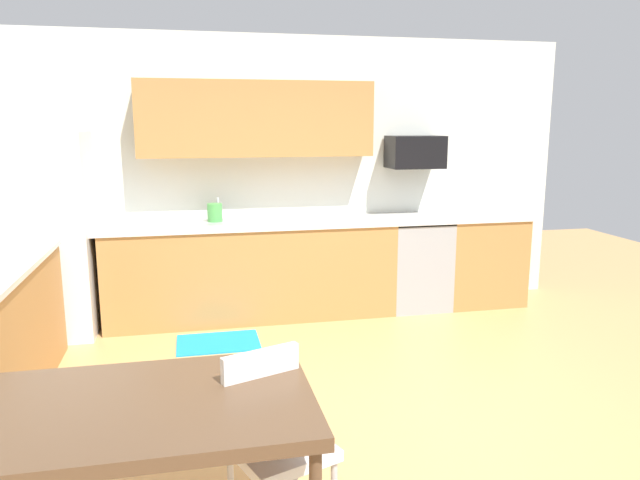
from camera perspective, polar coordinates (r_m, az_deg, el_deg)
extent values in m
plane|color=tan|center=(3.91, 3.28, -17.39)|extent=(12.00, 12.00, 0.00)
cube|color=silver|center=(6.06, -3.35, 6.20)|extent=(5.80, 0.10, 2.70)
cube|color=#AD7A42|center=(5.81, -6.46, -3.06)|extent=(2.73, 0.60, 0.90)
cube|color=#AD7A42|center=(6.49, 14.91, -1.88)|extent=(0.82, 0.60, 0.90)
cube|color=silver|center=(5.77, -2.76, 1.66)|extent=(4.80, 0.64, 0.04)
cube|color=#AD7A42|center=(5.78, -6.07, 11.39)|extent=(2.20, 0.34, 0.70)
cube|color=white|center=(5.75, -24.57, 0.40)|extent=(0.76, 0.70, 1.80)
cube|color=#999BA0|center=(6.20, 9.05, -2.33)|extent=(0.60, 0.60, 0.88)
cube|color=black|center=(6.11, 9.18, 1.83)|extent=(0.60, 0.60, 0.03)
cube|color=black|center=(6.13, 9.04, 8.28)|extent=(0.54, 0.36, 0.32)
cube|color=#A5A8AD|center=(5.70, -9.53, 1.00)|extent=(0.48, 0.40, 0.14)
cylinder|color=#B2B5BA|center=(5.85, -9.67, 2.84)|extent=(0.02, 0.02, 0.24)
cube|color=brown|center=(2.69, -16.23, -15.15)|extent=(1.40, 0.90, 0.06)
cylinder|color=brown|center=(3.31, -27.10, -17.82)|extent=(0.05, 0.05, 0.67)
cylinder|color=brown|center=(3.22, -3.42, -17.32)|extent=(0.05, 0.05, 0.67)
cube|color=white|center=(2.81, -3.74, -19.20)|extent=(0.51, 0.51, 0.05)
cube|color=white|center=(2.86, -5.61, -14.15)|extent=(0.37, 0.17, 0.40)
cylinder|color=#B2B2B7|center=(3.13, -2.40, -20.80)|extent=(0.03, 0.03, 0.42)
cube|color=#198CBF|center=(5.30, -9.67, -9.60)|extent=(0.70, 0.50, 0.01)
cylinder|color=#4CA54C|center=(5.73, -9.98, 2.45)|extent=(0.14, 0.14, 0.20)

